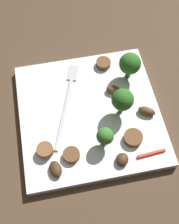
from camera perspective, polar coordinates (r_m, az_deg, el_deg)
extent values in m
plane|color=#4C3826|center=(0.55, 0.00, -0.82)|extent=(1.40, 1.40, 0.00)
cube|color=white|center=(0.54, 0.00, -0.41)|extent=(0.25, 0.25, 0.02)
cube|color=silver|center=(0.53, -4.84, -0.24)|extent=(0.14, 0.05, 0.00)
cube|color=silver|center=(0.58, -3.16, 7.52)|extent=(0.04, 0.03, 0.00)
cylinder|color=#347525|center=(0.57, 7.50, 7.69)|extent=(0.01, 0.01, 0.03)
sphere|color=#2D6B23|center=(0.55, 7.80, 9.21)|extent=(0.04, 0.04, 0.04)
cylinder|color=#347525|center=(0.53, 6.11, 0.96)|extent=(0.01, 0.01, 0.03)
sphere|color=#2D6B23|center=(0.50, 6.38, 2.38)|extent=(0.04, 0.04, 0.04)
cylinder|color=#408630|center=(0.50, 2.93, -5.51)|extent=(0.01, 0.01, 0.02)
sphere|color=#387A2D|center=(0.48, 3.03, -4.64)|extent=(0.03, 0.03, 0.03)
cylinder|color=brown|center=(0.59, 2.68, 9.33)|extent=(0.03, 0.03, 0.01)
cylinder|color=brown|center=(0.51, 8.37, -4.92)|extent=(0.04, 0.04, 0.01)
cylinder|color=brown|center=(0.50, -3.50, -8.23)|extent=(0.04, 0.04, 0.01)
cylinder|color=brown|center=(0.50, -8.52, -7.28)|extent=(0.03, 0.03, 0.01)
ellipsoid|color=#4C331E|center=(0.54, 10.93, 0.15)|extent=(0.03, 0.04, 0.01)
ellipsoid|color=#422B19|center=(0.49, 6.29, -9.05)|extent=(0.03, 0.03, 0.01)
ellipsoid|color=#422B19|center=(0.49, -6.54, -10.86)|extent=(0.03, 0.02, 0.01)
ellipsoid|color=brown|center=(0.55, 4.58, 4.35)|extent=(0.02, 0.03, 0.01)
cube|color=red|center=(0.51, 11.82, -7.78)|extent=(0.01, 0.05, 0.00)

